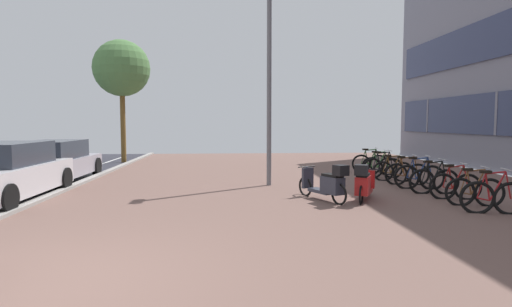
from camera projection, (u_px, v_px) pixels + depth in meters
The scene contains 17 objects.
ground at pixel (171, 286), 4.70m from camera, with size 21.00×40.00×0.13m.
bicycle_rack_00 at pixel (494, 197), 8.31m from camera, with size 1.33×0.48×0.98m.
bicycle_rack_01 at pixel (475, 192), 9.09m from camera, with size 1.28×0.47×0.93m.
bicycle_rack_02 at pixel (455, 186), 9.87m from camera, with size 1.25×0.48×0.93m.
bicycle_rack_03 at pixel (434, 181), 10.64m from camera, with size 1.33×0.48×0.96m.
bicycle_rack_04 at pixel (419, 177), 11.41m from camera, with size 1.39×0.47×1.00m.
bicycle_rack_05 at pixel (407, 174), 12.19m from camera, with size 1.31×0.47×0.95m.
bicycle_rack_06 at pixel (393, 171), 12.96m from camera, with size 1.22×0.56×0.92m.
bicycle_rack_07 at pixel (383, 168), 13.73m from camera, with size 1.39×0.48×0.98m.
bicycle_rack_08 at pixel (379, 166), 14.52m from camera, with size 1.27×0.48×0.94m.
bicycle_rack_09 at pixel (370, 163), 15.29m from camera, with size 1.35×0.47×0.97m.
scooter_near at pixel (364, 184), 9.66m from camera, with size 1.02×1.59×0.94m.
scooter_mid at pixel (327, 184), 9.62m from camera, with size 0.98×1.66×0.94m.
parked_car_near at pixel (3, 173), 9.78m from camera, with size 1.96×4.05×1.40m.
parked_car_far at pixel (54, 162), 12.83m from camera, with size 1.82×4.31×1.32m.
lamp_post at pixel (269, 74), 11.88m from camera, with size 0.20×0.52×5.99m.
street_tree at pixel (122, 69), 18.87m from camera, with size 2.63×2.63×5.75m.
Camera 1 is at (2.08, -4.63, 1.88)m, focal length 28.21 mm.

